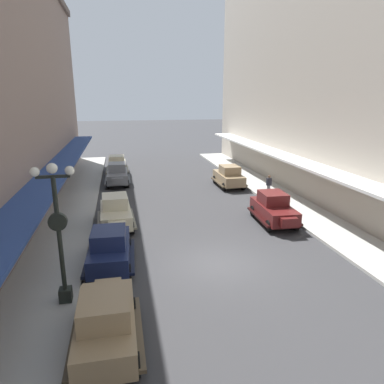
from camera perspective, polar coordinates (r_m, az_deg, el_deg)
ground_plane at (r=16.35m, az=4.37°, el=-11.65°), size 200.00×200.00×0.00m
sidewalk_left at (r=16.13m, az=-22.93°, el=-13.02°), size 3.00×60.00×0.15m
sidewalk_right at (r=19.61m, az=26.19°, el=-8.27°), size 3.00×60.00×0.15m
parked_car_0 at (r=16.10m, az=-13.37°, el=-8.77°), size 2.27×4.31×1.84m
parked_car_1 at (r=20.82m, az=-12.44°, el=-3.09°), size 2.29×4.31×1.84m
parked_car_2 at (r=11.41m, az=-13.95°, el=-19.72°), size 2.16×4.27×1.84m
parked_car_3 at (r=35.19m, az=-12.21°, el=4.47°), size 2.15×4.27×1.84m
parked_car_4 at (r=29.56m, az=6.06°, el=2.68°), size 2.18×4.28×1.84m
parked_car_5 at (r=21.54m, az=13.26°, el=-2.51°), size 2.29×4.31×1.84m
parked_car_6 at (r=30.83m, az=-12.16°, el=2.95°), size 2.16×4.27×1.84m
lamp_post_with_clock at (r=12.99m, az=-21.07°, el=-5.66°), size 1.42×0.44×5.16m
fire_hydrant at (r=24.00m, az=14.77°, el=-1.71°), size 0.24×0.24×0.82m
pedestrian_1 at (r=26.60m, az=12.50°, el=1.06°), size 0.36×0.24×1.64m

